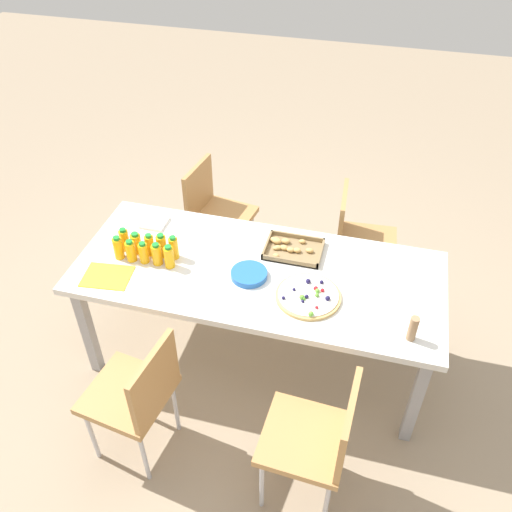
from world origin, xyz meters
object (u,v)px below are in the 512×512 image
juice_bottle_2 (144,253)px  napkin_stack (155,222)px  cardboard_tube (413,329)px  chair_near_right (319,436)px  paper_folder (107,276)px  chair_far_left (214,209)px  juice_bottle_4 (169,257)px  party_table (258,279)px  juice_bottle_7 (150,245)px  juice_bottle_0 (118,248)px  juice_bottle_8 (162,246)px  juice_bottle_3 (157,254)px  plate_stack (249,274)px  juice_bottle_1 (131,251)px  juice_bottle_5 (124,240)px  fruit_pizza (308,296)px  juice_bottle_9 (174,248)px  chair_far_right (357,236)px  juice_bottle_6 (136,243)px  chair_near_left (138,392)px  snack_tray (291,249)px

juice_bottle_2 → napkin_stack: 0.36m
cardboard_tube → chair_near_right: bearing=-125.1°
paper_folder → chair_far_left: bearing=76.7°
juice_bottle_4 → cardboard_tube: juice_bottle_4 is taller
party_table → juice_bottle_7: juice_bottle_7 is taller
juice_bottle_0 → juice_bottle_7: juice_bottle_0 is taller
juice_bottle_0 → juice_bottle_2: 0.15m
juice_bottle_7 → juice_bottle_8: bearing=3.7°
chair_far_left → juice_bottle_0: juice_bottle_0 is taller
party_table → juice_bottle_3: bearing=-171.3°
party_table → juice_bottle_4: 0.51m
juice_bottle_2 → juice_bottle_7: bearing=85.3°
juice_bottle_0 → plate_stack: (0.76, 0.03, -0.05)m
juice_bottle_1 → napkin_stack: 0.36m
juice_bottle_5 → fruit_pizza: size_ratio=0.42×
juice_bottle_9 → juice_bottle_7: bearing=-177.5°
juice_bottle_4 → juice_bottle_9: juice_bottle_9 is taller
juice_bottle_3 → juice_bottle_1: bearing=-176.5°
juice_bottle_4 → chair_far_left: bearing=93.1°
juice_bottle_3 → juice_bottle_8: 0.07m
juice_bottle_2 → juice_bottle_4: juice_bottle_4 is taller
juice_bottle_8 → plate_stack: size_ratio=0.75×
chair_far_right → juice_bottle_6: 1.47m
party_table → juice_bottle_7: size_ratio=14.70×
chair_far_left → juice_bottle_4: size_ratio=5.67×
juice_bottle_1 → juice_bottle_8: juice_bottle_8 is taller
juice_bottle_5 → napkin_stack: juice_bottle_5 is taller
juice_bottle_6 → paper_folder: size_ratio=0.51×
juice_bottle_2 → paper_folder: size_ratio=0.53×
juice_bottle_4 → juice_bottle_9: (-0.00, 0.08, 0.00)m
juice_bottle_9 → chair_far_right: bearing=38.1°
chair_far_right → juice_bottle_5: size_ratio=5.71×
chair_near_left → juice_bottle_8: (-0.15, 0.76, 0.31)m
chair_far_right → juice_bottle_8: juice_bottle_8 is taller
chair_near_right → snack_tray: chair_near_right is taller
juice_bottle_6 → juice_bottle_1: bearing=-88.7°
juice_bottle_2 → juice_bottle_3: (0.08, 0.01, 0.00)m
juice_bottle_4 → juice_bottle_5: 0.32m
juice_bottle_0 → juice_bottle_8: size_ratio=0.98×
party_table → juice_bottle_8: size_ratio=13.67×
chair_far_right → juice_bottle_6: juice_bottle_6 is taller
chair_far_right → juice_bottle_0: 1.58m
paper_folder → chair_near_right: bearing=-22.0°
juice_bottle_7 → juice_bottle_9: size_ratio=0.94×
juice_bottle_7 → paper_folder: juice_bottle_7 is taller
juice_bottle_6 → juice_bottle_7: (0.08, 0.00, 0.00)m
party_table → juice_bottle_6: (-0.72, -0.02, 0.13)m
fruit_pizza → plate_stack: size_ratio=1.72×
chair_near_left → chair_far_left: 1.60m
napkin_stack → cardboard_tube: bearing=-19.3°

